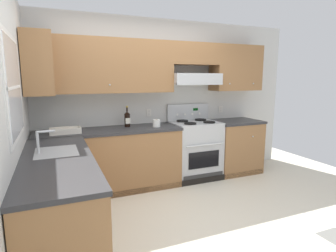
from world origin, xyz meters
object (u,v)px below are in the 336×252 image
at_px(paper_towel_roll, 156,123).
at_px(wine_bottle, 127,119).
at_px(stove, 195,149).
at_px(bowl, 66,131).

bearing_deg(paper_towel_roll, wine_bottle, 155.90).
height_order(stove, wine_bottle, wine_bottle).
height_order(wine_bottle, paper_towel_roll, wine_bottle).
bearing_deg(paper_towel_roll, bowl, -179.67).
height_order(stove, bowl, stove).
height_order(stove, paper_towel_roll, stove).
height_order(bowl, paper_towel_roll, paper_towel_roll).
relative_size(bowl, paper_towel_roll, 3.48).
bearing_deg(wine_bottle, paper_towel_roll, -24.10).
relative_size(wine_bottle, bowl, 0.80).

